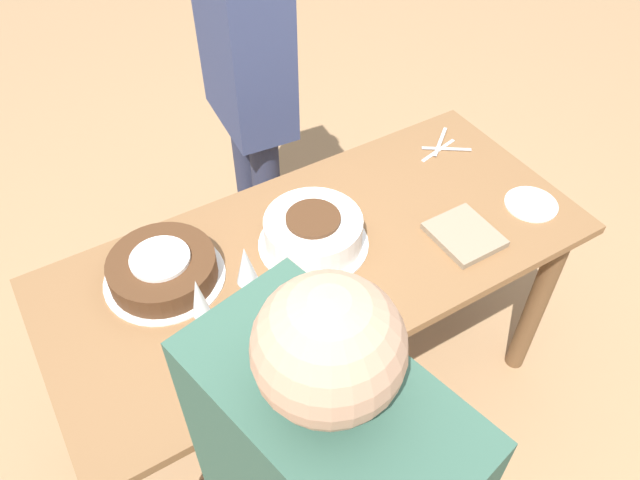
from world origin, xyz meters
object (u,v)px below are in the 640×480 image
at_px(person_cutting, 247,77).
at_px(cake_center_white, 312,233).
at_px(cake_front_chocolate, 163,269).
at_px(wine_glass_far, 199,300).
at_px(wine_glass_near, 246,268).

bearing_deg(person_cutting, cake_center_white, -7.12).
bearing_deg(cake_center_white, cake_front_chocolate, -13.76).
distance_m(cake_center_white, wine_glass_far, 0.43).
xyz_separation_m(cake_center_white, person_cutting, (-0.15, -0.71, 0.10)).
xyz_separation_m(cake_front_chocolate, person_cutting, (-0.57, -0.60, 0.11)).
xyz_separation_m(wine_glass_far, person_cutting, (-0.55, -0.84, 0.01)).
bearing_deg(wine_glass_far, wine_glass_near, -173.40).
height_order(cake_center_white, wine_glass_near, wine_glass_near).
bearing_deg(wine_glass_far, cake_front_chocolate, -84.71).
height_order(cake_center_white, cake_front_chocolate, cake_center_white).
xyz_separation_m(cake_center_white, wine_glass_near, (0.26, 0.12, 0.11)).
distance_m(wine_glass_far, person_cutting, 1.01).
bearing_deg(cake_front_chocolate, cake_center_white, 166.24).
bearing_deg(wine_glass_near, wine_glass_far, 6.60).
relative_size(cake_front_chocolate, wine_glass_far, 1.59).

